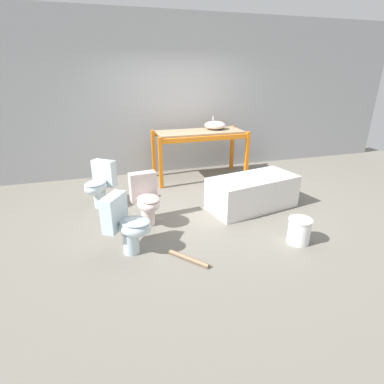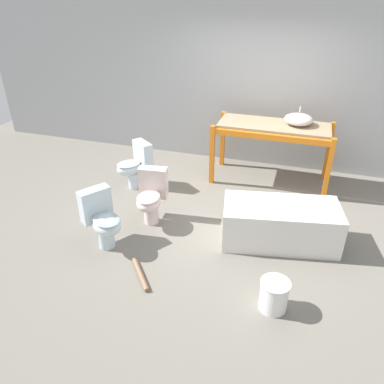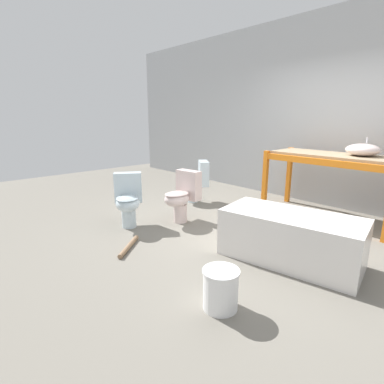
{
  "view_description": "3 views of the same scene",
  "coord_description": "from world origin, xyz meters",
  "px_view_note": "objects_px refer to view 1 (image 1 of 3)",
  "views": [
    {
      "loc": [
        -1.58,
        -4.53,
        2.1
      ],
      "look_at": [
        -0.41,
        -0.7,
        0.48
      ],
      "focal_mm": 28.0,
      "sensor_mm": 36.0,
      "label": 1
    },
    {
      "loc": [
        0.8,
        -4.57,
        2.93
      ],
      "look_at": [
        -0.4,
        -0.78,
        0.69
      ],
      "focal_mm": 35.0,
      "sensor_mm": 36.0,
      "label": 2
    },
    {
      "loc": [
        2.19,
        -3.28,
        1.53
      ],
      "look_at": [
        -0.66,
        -0.71,
        0.55
      ],
      "focal_mm": 28.0,
      "sensor_mm": 36.0,
      "label": 3
    }
  ],
  "objects_px": {
    "bathtub_main": "(252,190)",
    "bucket_white": "(299,230)",
    "toilet_near": "(100,184)",
    "sink_basin": "(215,125)",
    "toilet_far": "(146,199)",
    "toilet_extra": "(127,224)"
  },
  "relations": [
    {
      "from": "sink_basin",
      "to": "toilet_extra",
      "type": "bearing_deg",
      "value": -129.78
    },
    {
      "from": "toilet_extra",
      "to": "toilet_far",
      "type": "bearing_deg",
      "value": 6.56
    },
    {
      "from": "toilet_near",
      "to": "toilet_extra",
      "type": "xyz_separation_m",
      "value": [
        0.28,
        -1.54,
        0.0
      ]
    },
    {
      "from": "sink_basin",
      "to": "bathtub_main",
      "type": "relative_size",
      "value": 0.29
    },
    {
      "from": "sink_basin",
      "to": "toilet_extra",
      "type": "relative_size",
      "value": 0.59
    },
    {
      "from": "toilet_far",
      "to": "sink_basin",
      "type": "bearing_deg",
      "value": 39.01
    },
    {
      "from": "bathtub_main",
      "to": "toilet_extra",
      "type": "bearing_deg",
      "value": -171.23
    },
    {
      "from": "toilet_extra",
      "to": "bucket_white",
      "type": "relative_size",
      "value": 2.19
    },
    {
      "from": "sink_basin",
      "to": "toilet_far",
      "type": "height_order",
      "value": "sink_basin"
    },
    {
      "from": "bathtub_main",
      "to": "bucket_white",
      "type": "xyz_separation_m",
      "value": [
        0.07,
        -1.18,
        -0.12
      ]
    },
    {
      "from": "sink_basin",
      "to": "toilet_extra",
      "type": "xyz_separation_m",
      "value": [
        -2.09,
        -2.51,
        -0.68
      ]
    },
    {
      "from": "sink_basin",
      "to": "toilet_far",
      "type": "bearing_deg",
      "value": -133.78
    },
    {
      "from": "toilet_near",
      "to": "toilet_extra",
      "type": "distance_m",
      "value": 1.57
    },
    {
      "from": "bathtub_main",
      "to": "toilet_extra",
      "type": "xyz_separation_m",
      "value": [
        -2.08,
        -0.75,
        0.09
      ]
    },
    {
      "from": "toilet_far",
      "to": "toilet_extra",
      "type": "xyz_separation_m",
      "value": [
        -0.35,
        -0.69,
        0.0
      ]
    },
    {
      "from": "toilet_near",
      "to": "toilet_far",
      "type": "relative_size",
      "value": 1.0
    },
    {
      "from": "sink_basin",
      "to": "bucket_white",
      "type": "relative_size",
      "value": 1.29
    },
    {
      "from": "bucket_white",
      "to": "sink_basin",
      "type": "bearing_deg",
      "value": 91.24
    },
    {
      "from": "bathtub_main",
      "to": "toilet_near",
      "type": "relative_size",
      "value": 2.05
    },
    {
      "from": "toilet_near",
      "to": "bucket_white",
      "type": "xyz_separation_m",
      "value": [
        2.44,
        -1.97,
        -0.22
      ]
    },
    {
      "from": "bathtub_main",
      "to": "toilet_near",
      "type": "xyz_separation_m",
      "value": [
        -2.37,
        0.79,
        0.09
      ]
    },
    {
      "from": "bathtub_main",
      "to": "toilet_far",
      "type": "bearing_deg",
      "value": 170.84
    }
  ]
}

